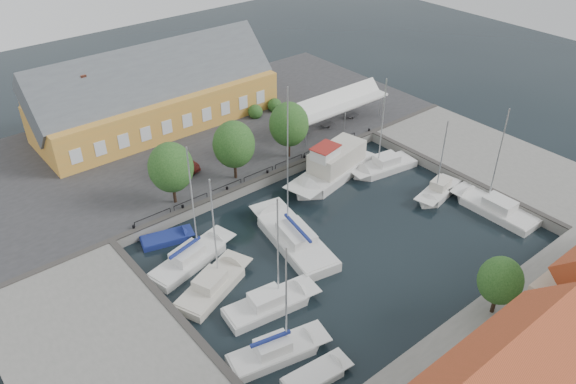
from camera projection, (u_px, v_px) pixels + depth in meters
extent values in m
plane|color=black|center=(329.00, 234.00, 51.11)|extent=(140.00, 140.00, 0.00)
cube|color=#2D2D30|center=(197.00, 137.00, 65.75)|extent=(56.00, 26.00, 1.00)
cube|color=slate|center=(111.00, 367.00, 37.95)|extent=(12.00, 24.00, 1.00)
cube|color=slate|center=(491.00, 161.00, 61.13)|extent=(12.00, 24.00, 1.00)
cube|color=slate|center=(544.00, 378.00, 37.22)|extent=(56.00, 14.00, 1.00)
cube|color=#383533|center=(261.00, 178.00, 57.21)|extent=(56.00, 0.60, 0.12)
cube|color=#383533|center=(183.00, 322.00, 40.65)|extent=(0.60, 24.00, 0.12)
cube|color=#383533|center=(459.00, 174.00, 57.82)|extent=(0.60, 24.00, 0.12)
cylinder|color=black|center=(134.00, 227.00, 49.95)|extent=(0.24, 0.24, 0.40)
cylinder|color=black|center=(183.00, 207.00, 52.59)|extent=(0.24, 0.24, 0.40)
cylinder|color=black|center=(227.00, 189.00, 55.22)|extent=(0.24, 0.24, 0.40)
cylinder|color=black|center=(267.00, 172.00, 57.86)|extent=(0.24, 0.24, 0.40)
cylinder|color=black|center=(304.00, 157.00, 60.49)|extent=(0.24, 0.24, 0.40)
cylinder|color=black|center=(338.00, 143.00, 63.12)|extent=(0.24, 0.24, 0.40)
cylinder|color=black|center=(369.00, 130.00, 65.76)|extent=(0.24, 0.24, 0.40)
cube|color=gold|center=(158.00, 106.00, 66.43)|extent=(28.00, 10.00, 4.50)
cube|color=#474C51|center=(154.00, 78.00, 64.51)|extent=(28.56, 7.60, 7.60)
cube|color=gold|center=(57.00, 116.00, 65.33)|extent=(6.00, 6.00, 3.50)
cube|color=brown|center=(84.00, 80.00, 59.27)|extent=(0.60, 0.60, 1.20)
cube|color=silver|center=(335.00, 104.00, 65.86)|extent=(14.00, 4.00, 0.25)
cylinder|color=silver|center=(306.00, 135.00, 62.27)|extent=(0.10, 0.10, 2.70)
cylinder|color=silver|center=(286.00, 124.00, 64.61)|extent=(0.10, 0.10, 2.70)
cylinder|color=silver|center=(345.00, 120.00, 65.43)|extent=(0.10, 0.10, 2.70)
cylinder|color=silver|center=(324.00, 110.00, 67.77)|extent=(0.10, 0.10, 2.70)
cylinder|color=silver|center=(380.00, 106.00, 68.60)|extent=(0.10, 0.10, 2.70)
cylinder|color=silver|center=(359.00, 97.00, 70.93)|extent=(0.10, 0.10, 2.70)
cylinder|color=black|center=(174.00, 193.00, 53.03)|extent=(0.30, 0.30, 2.10)
ellipsoid|color=#174218|center=(171.00, 167.00, 51.47)|extent=(4.20, 4.20, 4.83)
cylinder|color=black|center=(235.00, 169.00, 56.72)|extent=(0.30, 0.30, 2.10)
ellipsoid|color=#174218|center=(234.00, 144.00, 55.16)|extent=(4.20, 4.20, 4.83)
cylinder|color=black|center=(289.00, 148.00, 60.40)|extent=(0.30, 0.30, 2.10)
ellipsoid|color=#174218|center=(289.00, 124.00, 58.85)|extent=(4.20, 4.20, 4.83)
imported|color=#9EA0A5|center=(253.00, 73.00, 79.53)|extent=(4.18, 2.23, 1.35)
imported|color=#5D1A15|center=(180.00, 162.00, 58.46)|extent=(2.51, 4.90, 1.54)
cube|color=silver|center=(297.00, 246.00, 49.40)|extent=(4.99, 9.51, 1.50)
cube|color=silver|center=(291.00, 232.00, 49.80)|extent=(5.19, 11.27, 0.08)
cube|color=silver|center=(296.00, 233.00, 48.88)|extent=(2.93, 3.98, 0.90)
cylinder|color=silver|center=(288.00, 163.00, 46.59)|extent=(0.12, 0.12, 13.57)
cube|color=navy|center=(298.00, 228.00, 48.30)|extent=(1.05, 4.49, 0.22)
cube|color=silver|center=(336.00, 173.00, 59.80)|extent=(10.08, 5.46, 1.80)
cube|color=silver|center=(330.00, 170.00, 58.51)|extent=(11.92, 5.71, 0.08)
cube|color=beige|center=(337.00, 157.00, 58.70)|extent=(7.05, 4.32, 2.20)
cube|color=silver|center=(325.00, 153.00, 56.54)|extent=(2.97, 2.47, 1.20)
cube|color=maroon|center=(326.00, 147.00, 56.18)|extent=(3.23, 2.62, 0.10)
cube|color=silver|center=(387.00, 168.00, 60.76)|extent=(6.65, 3.61, 1.30)
cube|color=silver|center=(381.00, 164.00, 60.05)|extent=(7.88, 3.70, 0.08)
cube|color=silver|center=(387.00, 159.00, 60.06)|extent=(2.78, 2.18, 0.90)
cylinder|color=silver|center=(382.00, 124.00, 57.16)|extent=(0.12, 0.12, 9.87)
cube|color=silver|center=(440.00, 193.00, 56.73)|extent=(5.50, 3.14, 1.30)
cube|color=silver|center=(438.00, 190.00, 55.93)|extent=(6.49, 3.26, 0.08)
cube|color=beige|center=(441.00, 184.00, 56.01)|extent=(2.32, 1.85, 0.90)
cylinder|color=silver|center=(442.00, 158.00, 53.57)|extent=(0.12, 0.12, 7.76)
cube|color=silver|center=(499.00, 214.00, 53.57)|extent=(2.81, 7.08, 1.30)
cube|color=silver|center=(492.00, 204.00, 53.76)|extent=(2.70, 8.50, 0.08)
cube|color=silver|center=(500.00, 204.00, 53.05)|extent=(1.91, 2.83, 0.90)
cylinder|color=silver|center=(498.00, 158.00, 51.41)|extent=(0.12, 0.12, 9.89)
cube|color=silver|center=(187.00, 265.00, 47.41)|extent=(7.34, 4.14, 1.30)
cube|color=silver|center=(194.00, 254.00, 47.61)|extent=(8.66, 4.38, 0.08)
cube|color=silver|center=(187.00, 254.00, 46.89)|extent=(3.11, 2.33, 0.90)
cylinder|color=silver|center=(193.00, 202.00, 45.20)|extent=(0.12, 0.12, 10.11)
cube|color=navy|center=(185.00, 248.00, 46.37)|extent=(3.41, 1.07, 0.22)
cube|color=beige|center=(210.00, 292.00, 44.65)|extent=(6.76, 4.83, 1.30)
cube|color=beige|center=(215.00, 280.00, 44.84)|extent=(7.87, 5.20, 0.08)
cube|color=beige|center=(210.00, 280.00, 44.13)|extent=(2.99, 2.63, 0.90)
cylinder|color=silver|center=(214.00, 231.00, 42.65)|extent=(0.12, 0.12, 9.30)
cube|color=silver|center=(265.00, 310.00, 43.06)|extent=(6.51, 3.37, 1.30)
cube|color=silver|center=(273.00, 299.00, 43.02)|extent=(7.73, 3.44, 0.08)
cube|color=silver|center=(266.00, 298.00, 42.50)|extent=(2.70, 2.05, 0.90)
cylinder|color=silver|center=(278.00, 251.00, 40.70)|extent=(0.12, 0.12, 9.23)
cube|color=silver|center=(271.00, 358.00, 39.20)|extent=(6.33, 3.52, 1.30)
cube|color=silver|center=(281.00, 347.00, 39.10)|extent=(7.48, 3.69, 0.08)
cube|color=silver|center=(273.00, 346.00, 38.62)|extent=(2.67, 2.03, 0.90)
cylinder|color=silver|center=(286.00, 300.00, 36.87)|extent=(0.12, 0.12, 8.80)
cube|color=navy|center=(271.00, 339.00, 38.15)|extent=(2.97, 0.86, 0.22)
cube|color=silver|center=(312.00, 380.00, 37.65)|extent=(4.15, 2.29, 0.90)
cube|color=silver|center=(318.00, 371.00, 37.61)|extent=(4.93, 2.29, 0.08)
cube|color=navy|center=(163.00, 241.00, 50.17)|extent=(4.16, 2.82, 0.80)
cube|color=navy|center=(168.00, 236.00, 50.08)|extent=(4.87, 2.95, 0.08)
cube|color=brown|center=(550.00, 348.00, 26.16)|extent=(0.60, 0.60, 0.80)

